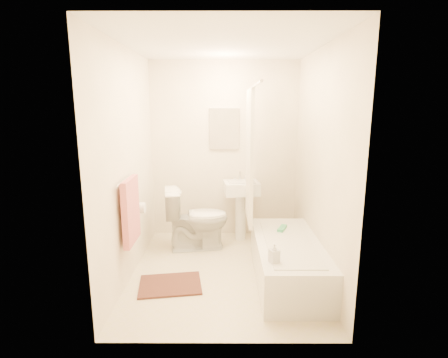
{
  "coord_description": "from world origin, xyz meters",
  "views": [
    {
      "loc": [
        0.01,
        -3.59,
        1.81
      ],
      "look_at": [
        0.0,
        0.25,
        1.0
      ],
      "focal_mm": 28.0,
      "sensor_mm": 36.0,
      "label": 1
    }
  ],
  "objects_px": {
    "bathtub": "(287,260)",
    "soap_bottle": "(274,253)",
    "bath_mat": "(170,285)",
    "toilet": "(197,219)",
    "sink": "(241,208)"
  },
  "relations": [
    {
      "from": "bathtub",
      "to": "soap_bottle",
      "type": "distance_m",
      "value": 0.62
    },
    {
      "from": "bath_mat",
      "to": "toilet",
      "type": "bearing_deg",
      "value": 78.44
    },
    {
      "from": "sink",
      "to": "soap_bottle",
      "type": "xyz_separation_m",
      "value": [
        0.23,
        -1.61,
        0.07
      ]
    },
    {
      "from": "bathtub",
      "to": "soap_bottle",
      "type": "relative_size",
      "value": 8.4
    },
    {
      "from": "bath_mat",
      "to": "soap_bottle",
      "type": "height_order",
      "value": "soap_bottle"
    },
    {
      "from": "bathtub",
      "to": "bath_mat",
      "type": "bearing_deg",
      "value": -173.03
    },
    {
      "from": "toilet",
      "to": "bath_mat",
      "type": "bearing_deg",
      "value": 158.83
    },
    {
      "from": "bath_mat",
      "to": "soap_bottle",
      "type": "distance_m",
      "value": 1.18
    },
    {
      "from": "soap_bottle",
      "to": "bath_mat",
      "type": "bearing_deg",
      "value": 160.96
    },
    {
      "from": "toilet",
      "to": "sink",
      "type": "relative_size",
      "value": 0.9
    },
    {
      "from": "bath_mat",
      "to": "soap_bottle",
      "type": "xyz_separation_m",
      "value": [
        1.0,
        -0.35,
        0.5
      ]
    },
    {
      "from": "toilet",
      "to": "sink",
      "type": "height_order",
      "value": "sink"
    },
    {
      "from": "sink",
      "to": "bathtub",
      "type": "distance_m",
      "value": 1.22
    },
    {
      "from": "toilet",
      "to": "soap_bottle",
      "type": "bearing_deg",
      "value": -158.33
    },
    {
      "from": "bathtub",
      "to": "bath_mat",
      "type": "xyz_separation_m",
      "value": [
        -1.22,
        -0.15,
        -0.2
      ]
    }
  ]
}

